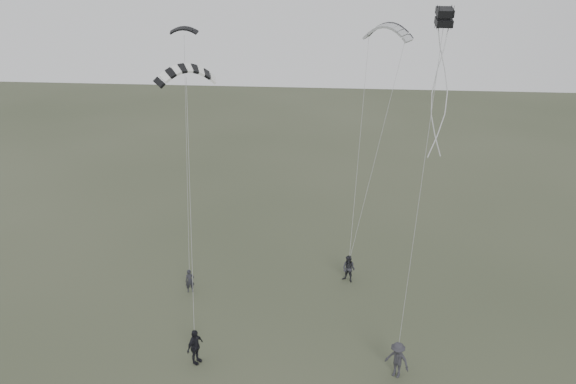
# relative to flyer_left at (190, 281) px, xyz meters

# --- Properties ---
(ground) EXTENTS (140.00, 140.00, 0.00)m
(ground) POSITION_rel_flyer_left_xyz_m (5.44, -4.76, -0.76)
(ground) COLOR #363D2A
(ground) RESTS_ON ground
(flyer_left) EXTENTS (0.64, 0.52, 1.53)m
(flyer_left) POSITION_rel_flyer_left_xyz_m (0.00, 0.00, 0.00)
(flyer_left) COLOR #222228
(flyer_left) RESTS_ON ground
(flyer_right) EXTENTS (1.11, 1.03, 1.82)m
(flyer_right) POSITION_rel_flyer_left_xyz_m (9.93, 2.25, 0.15)
(flyer_right) COLOR #25262B
(flyer_right) RESTS_ON ground
(flyer_center) EXTENTS (0.93, 1.25, 1.97)m
(flyer_center) POSITION_rel_flyer_left_xyz_m (2.07, -6.68, 0.22)
(flyer_center) COLOR black
(flyer_center) RESTS_ON ground
(flyer_far) EXTENTS (1.47, 1.28, 1.97)m
(flyer_far) POSITION_rel_flyer_left_xyz_m (12.31, -6.71, 0.22)
(flyer_far) COLOR #2B2B30
(flyer_far) RESTS_ON ground
(kite_dark_small) EXTENTS (1.75, 0.72, 0.66)m
(kite_dark_small) POSITION_rel_flyer_left_xyz_m (-0.85, 5.41, 14.78)
(kite_dark_small) COLOR black
(kite_dark_small) RESTS_ON flyer_left
(kite_pale_large) EXTENTS (3.46, 2.73, 1.58)m
(kite_pale_large) POSITION_rel_flyer_left_xyz_m (11.93, 9.35, 14.69)
(kite_pale_large) COLOR #9FA1A4
(kite_pale_large) RESTS_ON flyer_right
(kite_striped) EXTENTS (3.54, 2.77, 1.51)m
(kite_striped) POSITION_rel_flyer_left_xyz_m (0.46, 0.67, 13.15)
(kite_striped) COLOR black
(kite_striped) RESTS_ON flyer_center
(kite_box) EXTENTS (0.78, 0.92, 0.91)m
(kite_box) POSITION_rel_flyer_left_xyz_m (13.59, -2.76, 16.21)
(kite_box) COLOR black
(kite_box) RESTS_ON flyer_far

